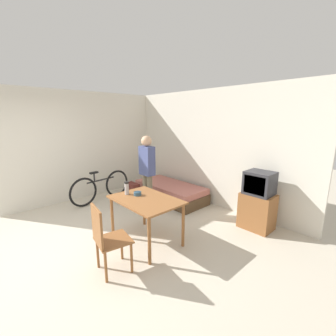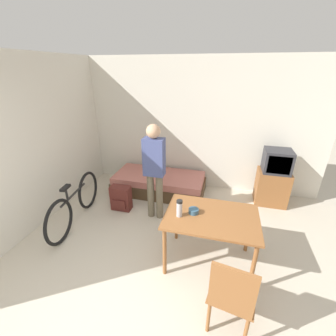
% 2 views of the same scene
% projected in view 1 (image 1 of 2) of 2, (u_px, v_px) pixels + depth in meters
% --- Properties ---
extents(ground_plane, '(20.00, 20.00, 0.00)m').
position_uv_depth(ground_plane, '(59.00, 252.00, 3.51)').
color(ground_plane, beige).
extents(wall_back, '(5.36, 0.06, 2.70)m').
position_uv_depth(wall_back, '(202.00, 147.00, 5.49)').
color(wall_back, silver).
rests_on(wall_back, ground_plane).
extents(wall_left, '(0.06, 4.42, 2.70)m').
position_uv_depth(wall_left, '(94.00, 145.00, 5.93)').
color(wall_left, silver).
rests_on(wall_left, ground_plane).
extents(daybed, '(1.91, 0.88, 0.40)m').
position_uv_depth(daybed, '(170.00, 192.00, 5.77)').
color(daybed, '#4C3823').
rests_on(daybed, ground_plane).
extents(tv, '(0.58, 0.44, 1.11)m').
position_uv_depth(tv, '(258.00, 202.00, 4.18)').
color(tv, brown).
rests_on(tv, ground_plane).
extents(dining_table, '(1.17, 0.81, 0.76)m').
position_uv_depth(dining_table, '(146.00, 204.00, 3.69)').
color(dining_table, brown).
rests_on(dining_table, ground_plane).
extents(wooden_chair, '(0.50, 0.50, 0.97)m').
position_uv_depth(wooden_chair, '(106.00, 236.00, 2.95)').
color(wooden_chair, brown).
rests_on(wooden_chair, ground_plane).
extents(bicycle, '(0.26, 1.66, 0.78)m').
position_uv_depth(bicycle, '(101.00, 187.00, 5.61)').
color(bicycle, black).
rests_on(bicycle, ground_plane).
extents(person_standing, '(0.34, 0.23, 1.69)m').
position_uv_depth(person_standing, '(147.00, 168.00, 4.88)').
color(person_standing, '#6B604C').
rests_on(person_standing, ground_plane).
extents(thermos_flask, '(0.08, 0.08, 0.23)m').
position_uv_depth(thermos_flask, '(127.00, 187.00, 3.85)').
color(thermos_flask, '#B7B7BC').
rests_on(thermos_flask, dining_table).
extents(mate_bowl, '(0.13, 0.13, 0.06)m').
position_uv_depth(mate_bowl, '(137.00, 194.00, 3.83)').
color(mate_bowl, '#335670').
rests_on(mate_bowl, dining_table).
extents(backpack, '(0.37, 0.22, 0.48)m').
position_uv_depth(backpack, '(132.00, 193.00, 5.58)').
color(backpack, '#56231E').
rests_on(backpack, ground_plane).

